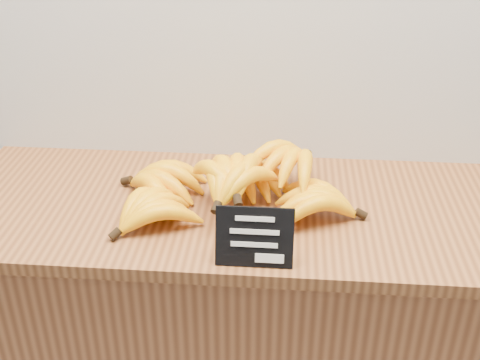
% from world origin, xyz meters
% --- Properties ---
extents(counter, '(1.28, 0.50, 0.90)m').
position_xyz_m(counter, '(0.18, 2.75, 0.45)').
color(counter, '#965830').
rests_on(counter, ground).
extents(counter_top, '(1.37, 0.54, 0.03)m').
position_xyz_m(counter_top, '(0.18, 2.75, 0.92)').
color(counter_top, brown).
rests_on(counter_top, counter).
extents(chalkboard_sign, '(0.15, 0.04, 0.12)m').
position_xyz_m(chalkboard_sign, '(0.22, 2.52, 0.99)').
color(chalkboard_sign, black).
rests_on(chalkboard_sign, counter_top).
extents(banana_pile, '(0.58, 0.34, 0.13)m').
position_xyz_m(banana_pile, '(0.15, 2.74, 0.99)').
color(banana_pile, '#FFB50A').
rests_on(banana_pile, counter_top).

